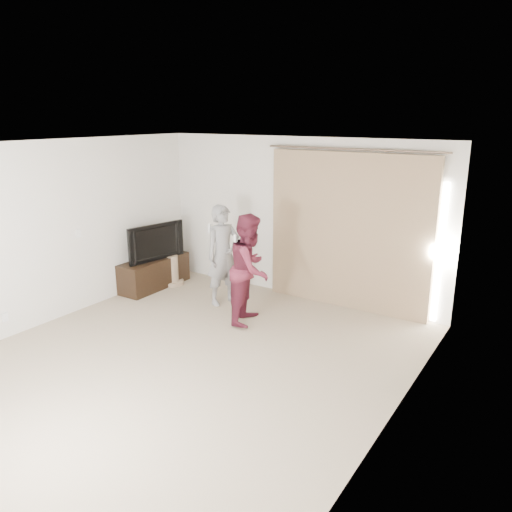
# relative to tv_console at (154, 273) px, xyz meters

# --- Properties ---
(floor) EXTENTS (5.50, 5.50, 0.00)m
(floor) POSITION_rel_tv_console_xyz_m (2.27, -1.72, -0.26)
(floor) COLOR tan
(floor) RESTS_ON ground
(wall_back) EXTENTS (5.00, 0.04, 2.60)m
(wall_back) POSITION_rel_tv_console_xyz_m (2.27, 1.03, 1.04)
(wall_back) COLOR white
(wall_back) RESTS_ON ground
(wall_left) EXTENTS (0.04, 5.50, 2.60)m
(wall_left) POSITION_rel_tv_console_xyz_m (-0.23, -1.72, 1.04)
(wall_left) COLOR white
(wall_left) RESTS_ON ground
(ceiling) EXTENTS (5.00, 5.50, 0.01)m
(ceiling) POSITION_rel_tv_console_xyz_m (2.27, -1.72, 2.34)
(ceiling) COLOR white
(ceiling) RESTS_ON wall_back
(curtain) EXTENTS (2.80, 0.11, 2.46)m
(curtain) POSITION_rel_tv_console_xyz_m (3.18, 0.96, 0.95)
(curtain) COLOR tan
(curtain) RESTS_ON ground
(tv_console) EXTENTS (0.46, 1.34, 0.52)m
(tv_console) POSITION_rel_tv_console_xyz_m (0.00, 0.00, 0.00)
(tv_console) COLOR black
(tv_console) RESTS_ON ground
(tv) EXTENTS (0.35, 1.10, 0.63)m
(tv) POSITION_rel_tv_console_xyz_m (0.00, 0.00, 0.57)
(tv) COLOR black
(tv) RESTS_ON tv_console
(scratching_post) EXTENTS (0.40, 0.40, 0.53)m
(scratching_post) POSITION_rel_tv_console_xyz_m (0.17, 0.27, -0.04)
(scratching_post) COLOR tan
(scratching_post) RESTS_ON ground
(person_man) EXTENTS (0.57, 0.68, 1.60)m
(person_man) POSITION_rel_tv_console_xyz_m (1.48, 0.03, 0.54)
(person_man) COLOR gray
(person_man) RESTS_ON ground
(person_woman) EXTENTS (0.78, 0.91, 1.60)m
(person_woman) POSITION_rel_tv_console_xyz_m (2.24, -0.34, 0.54)
(person_woman) COLOR maroon
(person_woman) RESTS_ON ground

